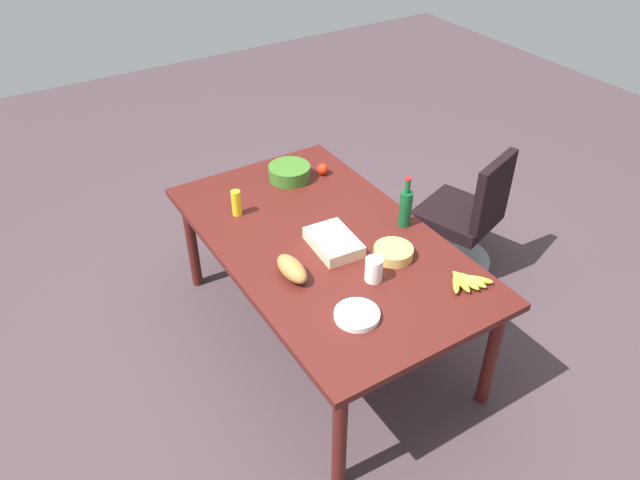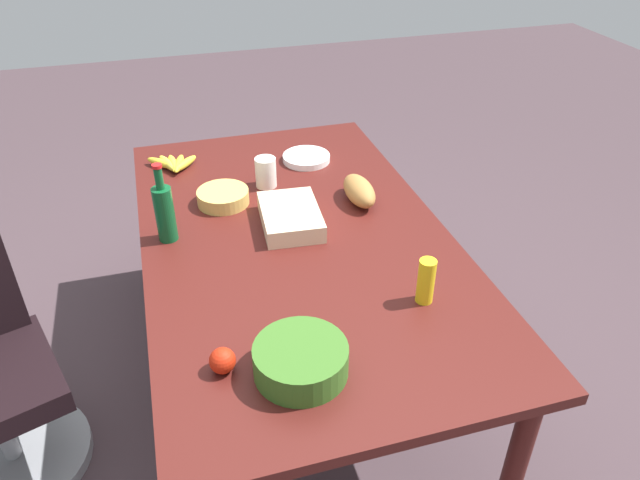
# 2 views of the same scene
# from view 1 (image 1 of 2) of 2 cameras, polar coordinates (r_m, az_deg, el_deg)

# --- Properties ---
(ground_plane) EXTENTS (10.00, 10.00, 0.00)m
(ground_plane) POSITION_cam_1_polar(r_m,az_deg,el_deg) (3.88, 0.43, -8.85)
(ground_plane) COLOR #45343A
(conference_table) EXTENTS (1.96, 1.14, 0.75)m
(conference_table) POSITION_cam_1_polar(r_m,az_deg,el_deg) (3.43, 0.48, -0.90)
(conference_table) COLOR #491713
(conference_table) RESTS_ON ground
(office_chair) EXTENTS (0.61, 0.61, 0.91)m
(office_chair) POSITION_cam_1_polar(r_m,az_deg,el_deg) (4.30, 13.20, 1.35)
(office_chair) COLOR gray
(office_chair) RESTS_ON ground
(mayo_jar) EXTENTS (0.10, 0.10, 0.13)m
(mayo_jar) POSITION_cam_1_polar(r_m,az_deg,el_deg) (3.09, 5.05, -2.76)
(mayo_jar) COLOR white
(mayo_jar) RESTS_ON conference_table
(mustard_bottle) EXTENTS (0.07, 0.07, 0.16)m
(mustard_bottle) POSITION_cam_1_polar(r_m,az_deg,el_deg) (3.59, -7.83, 3.46)
(mustard_bottle) COLOR yellow
(mustard_bottle) RESTS_ON conference_table
(paper_plate_stack) EXTENTS (0.25, 0.25, 0.03)m
(paper_plate_stack) POSITION_cam_1_polar(r_m,az_deg,el_deg) (2.91, 3.47, -7.01)
(paper_plate_stack) COLOR white
(paper_plate_stack) RESTS_ON conference_table
(wine_bottle) EXTENTS (0.07, 0.07, 0.31)m
(wine_bottle) POSITION_cam_1_polar(r_m,az_deg,el_deg) (3.48, 8.01, 3.07)
(wine_bottle) COLOR #0E4E26
(wine_bottle) RESTS_ON conference_table
(sheet_cake) EXTENTS (0.34, 0.24, 0.07)m
(sheet_cake) POSITION_cam_1_polar(r_m,az_deg,el_deg) (3.31, 1.33, -0.20)
(sheet_cake) COLOR beige
(sheet_cake) RESTS_ON conference_table
(banana_bunch) EXTENTS (0.19, 0.24, 0.04)m
(banana_bunch) POSITION_cam_1_polar(r_m,az_deg,el_deg) (3.16, 13.52, -3.73)
(banana_bunch) COLOR yellow
(banana_bunch) RESTS_ON conference_table
(apple_red) EXTENTS (0.09, 0.09, 0.08)m
(apple_red) POSITION_cam_1_polar(r_m,az_deg,el_deg) (3.97, 0.25, 6.63)
(apple_red) COLOR red
(apple_red) RESTS_ON conference_table
(salad_bowl) EXTENTS (0.31, 0.31, 0.09)m
(salad_bowl) POSITION_cam_1_polar(r_m,az_deg,el_deg) (3.93, -2.87, 6.33)
(salad_bowl) COLOR #376622
(salad_bowl) RESTS_ON conference_table
(bread_loaf) EXTENTS (0.24, 0.11, 0.10)m
(bread_loaf) POSITION_cam_1_polar(r_m,az_deg,el_deg) (3.11, -2.65, -2.71)
(bread_loaf) COLOR #A67239
(bread_loaf) RESTS_ON conference_table
(chip_bowl) EXTENTS (0.26, 0.26, 0.06)m
(chip_bowl) POSITION_cam_1_polar(r_m,az_deg,el_deg) (3.27, 6.87, -1.15)
(chip_bowl) COLOR #D7B055
(chip_bowl) RESTS_ON conference_table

